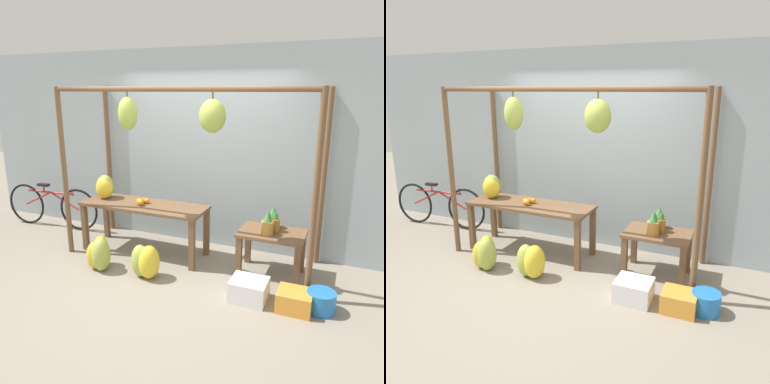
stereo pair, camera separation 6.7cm
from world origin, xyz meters
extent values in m
plane|color=gray|center=(0.00, 0.00, 0.00)|extent=(20.00, 20.00, 0.00)
cube|color=#99A8B2|center=(0.00, 1.39, 1.40)|extent=(8.00, 0.08, 2.80)
cylinder|color=brown|center=(-1.62, 0.28, 1.14)|extent=(0.07, 0.07, 2.27)
cylinder|color=brown|center=(1.62, 0.28, 1.14)|extent=(0.07, 0.07, 2.27)
cylinder|color=brown|center=(-1.62, 1.30, 1.14)|extent=(0.07, 0.07, 2.27)
cylinder|color=brown|center=(1.62, 1.30, 1.14)|extent=(0.07, 0.07, 2.27)
cylinder|color=brown|center=(0.00, 0.28, 2.24)|extent=(3.25, 0.06, 0.06)
cylinder|color=brown|center=(-0.58, 0.28, 2.18)|extent=(0.02, 0.02, 0.06)
ellipsoid|color=#9EB247|center=(-0.58, 0.28, 1.96)|extent=(0.24, 0.21, 0.39)
cylinder|color=brown|center=(0.49, 0.28, 2.18)|extent=(0.02, 0.02, 0.07)
ellipsoid|color=#9EB247|center=(0.49, 0.28, 1.96)|extent=(0.30, 0.27, 0.37)
cube|color=brown|center=(-0.64, 0.69, 0.69)|extent=(1.76, 0.61, 0.04)
cube|color=brown|center=(-1.47, 0.43, 0.34)|extent=(0.07, 0.07, 0.67)
cube|color=brown|center=(0.19, 0.43, 0.34)|extent=(0.07, 0.07, 0.67)
cube|color=brown|center=(-1.47, 0.95, 0.34)|extent=(0.07, 0.07, 0.67)
cube|color=brown|center=(0.19, 0.95, 0.34)|extent=(0.07, 0.07, 0.67)
cube|color=brown|center=(1.13, 0.72, 0.54)|extent=(0.79, 0.55, 0.04)
cube|color=brown|center=(0.78, 0.50, 0.26)|extent=(0.07, 0.07, 0.52)
cube|color=brown|center=(1.47, 0.50, 0.26)|extent=(0.07, 0.07, 0.52)
cube|color=brown|center=(0.78, 0.95, 0.26)|extent=(0.07, 0.07, 0.52)
cube|color=brown|center=(1.47, 0.95, 0.26)|extent=(0.07, 0.07, 0.52)
ellipsoid|color=#9EB247|center=(-1.29, 0.74, 0.88)|extent=(0.26, 0.27, 0.34)
ellipsoid|color=#9EB247|center=(-1.32, 0.76, 0.88)|extent=(0.33, 0.33, 0.33)
ellipsoid|color=yellow|center=(-1.30, 0.71, 0.87)|extent=(0.26, 0.23, 0.31)
sphere|color=orange|center=(-0.68, 0.64, 0.76)|extent=(0.09, 0.09, 0.09)
sphere|color=orange|center=(-0.69, 0.72, 0.75)|extent=(0.07, 0.07, 0.07)
sphere|color=orange|center=(-0.62, 0.73, 0.75)|extent=(0.08, 0.08, 0.08)
sphere|color=orange|center=(-0.65, 0.61, 0.75)|extent=(0.09, 0.09, 0.09)
cylinder|color=#A3702D|center=(1.11, 0.88, 0.64)|extent=(0.14, 0.14, 0.15)
cone|color=#337538|center=(1.11, 0.88, 0.77)|extent=(0.10, 0.10, 0.11)
cylinder|color=#A3702D|center=(1.09, 0.90, 0.65)|extent=(0.12, 0.12, 0.17)
cone|color=#428442|center=(1.09, 0.90, 0.78)|extent=(0.08, 0.08, 0.09)
cylinder|color=#A3702D|center=(1.15, 0.75, 0.64)|extent=(0.11, 0.11, 0.16)
cone|color=#337538|center=(1.15, 0.75, 0.78)|extent=(0.08, 0.08, 0.11)
cylinder|color=olive|center=(1.08, 0.72, 0.63)|extent=(0.12, 0.12, 0.14)
cone|color=#428442|center=(1.08, 0.72, 0.77)|extent=(0.08, 0.08, 0.13)
cylinder|color=#B27F38|center=(1.09, 0.61, 0.65)|extent=(0.15, 0.15, 0.17)
cone|color=#428442|center=(1.09, 0.61, 0.79)|extent=(0.10, 0.10, 0.13)
ellipsoid|color=#9EB247|center=(-0.87, -0.03, 0.22)|extent=(0.30, 0.32, 0.43)
ellipsoid|color=yellow|center=(-0.95, 0.08, 0.21)|extent=(0.25, 0.26, 0.41)
ellipsoid|color=#9EB247|center=(-0.99, 0.00, 0.18)|extent=(0.27, 0.27, 0.35)
ellipsoid|color=gold|center=(-0.97, -0.02, 0.18)|extent=(0.28, 0.28, 0.37)
ellipsoid|color=yellow|center=(-0.21, 0.03, 0.21)|extent=(0.28, 0.31, 0.42)
ellipsoid|color=#9EB247|center=(-0.33, 0.03, 0.21)|extent=(0.33, 0.32, 0.41)
cube|color=silver|center=(1.04, 0.04, 0.12)|extent=(0.39, 0.35, 0.24)
cylinder|color=blue|center=(1.78, 0.11, 0.11)|extent=(0.30, 0.30, 0.22)
torus|color=black|center=(-3.09, 0.92, 0.35)|extent=(0.70, 0.09, 0.70)
torus|color=black|center=(-2.06, 1.01, 0.35)|extent=(0.70, 0.09, 0.70)
cylinder|color=maroon|center=(-2.58, 0.97, 0.60)|extent=(0.88, 0.11, 0.03)
cylinder|color=maroon|center=(-2.84, 0.94, 0.47)|extent=(0.53, 0.07, 0.27)
cylinder|color=maroon|center=(-2.32, 0.99, 0.47)|extent=(0.53, 0.07, 0.27)
cylinder|color=maroon|center=(-2.71, 0.95, 0.65)|extent=(0.02, 0.02, 0.10)
cube|color=black|center=(-2.71, 0.95, 0.72)|extent=(0.21, 0.10, 0.04)
cylinder|color=maroon|center=(-2.16, 1.00, 0.65)|extent=(0.02, 0.02, 0.10)
cube|color=orange|center=(1.53, 0.03, 0.11)|extent=(0.35, 0.31, 0.21)
camera|label=1|loc=(1.91, -3.57, 2.24)|focal=35.00mm
camera|label=2|loc=(1.97, -3.55, 2.24)|focal=35.00mm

